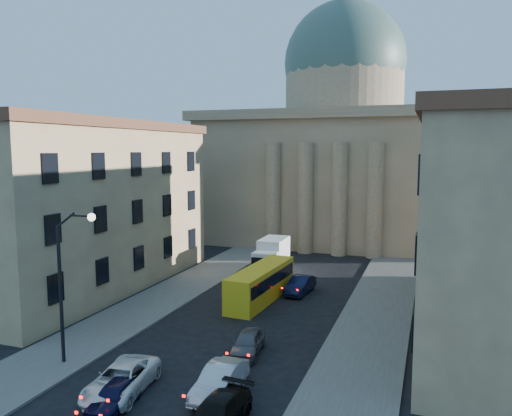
{
  "coord_description": "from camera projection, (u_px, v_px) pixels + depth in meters",
  "views": [
    {
      "loc": [
        12.06,
        -14.06,
        12.24
      ],
      "look_at": [
        0.88,
        17.34,
        8.3
      ],
      "focal_mm": 35.0,
      "sensor_mm": 36.0,
      "label": 1
    }
  ],
  "objects": [
    {
      "name": "sidewalk_left",
      "position": [
        144.0,
        309.0,
        38.27
      ],
      "size": [
        5.0,
        60.0,
        0.15
      ],
      "primitive_type": "cube",
      "color": "#53514C",
      "rests_on": "ground"
    },
    {
      "name": "sidewalk_right",
      "position": [
        369.0,
        336.0,
        32.61
      ],
      "size": [
        5.0,
        60.0,
        0.15
      ],
      "primitive_type": "cube",
      "color": "#53514C",
      "rests_on": "ground"
    },
    {
      "name": "church",
      "position": [
        342.0,
        152.0,
        69.11
      ],
      "size": [
        68.02,
        28.76,
        36.6
      ],
      "color": "#7A674B",
      "rests_on": "ground"
    },
    {
      "name": "building_left",
      "position": [
        83.0,
        204.0,
        43.98
      ],
      "size": [
        11.6,
        26.6,
        14.7
      ],
      "color": "tan",
      "rests_on": "ground"
    },
    {
      "name": "building_right",
      "position": [
        511.0,
        223.0,
        32.66
      ],
      "size": [
        11.6,
        26.6,
        14.7
      ],
      "color": "tan",
      "rests_on": "ground"
    },
    {
      "name": "street_lamp",
      "position": [
        67.0,
        275.0,
        27.79
      ],
      "size": [
        2.62,
        0.44,
        8.83
      ],
      "color": "black",
      "rests_on": "ground"
    },
    {
      "name": "car_left_near",
      "position": [
        115.0,
        395.0,
        23.62
      ],
      "size": [
        1.9,
        3.87,
        1.27
      ],
      "primitive_type": "imported",
      "rotation": [
        0.0,
        0.0,
        0.11
      ],
      "color": "black",
      "rests_on": "ground"
    },
    {
      "name": "car_right_near",
      "position": [
        220.0,
        380.0,
        24.95
      ],
      "size": [
        1.56,
        4.45,
        1.47
      ],
      "primitive_type": "imported",
      "rotation": [
        0.0,
        0.0,
        -0.0
      ],
      "color": "#B2B4BA",
      "rests_on": "ground"
    },
    {
      "name": "car_left_mid",
      "position": [
        121.0,
        380.0,
        25.01
      ],
      "size": [
        3.08,
        5.51,
        1.46
      ],
      "primitive_type": "imported",
      "rotation": [
        0.0,
        0.0,
        0.13
      ],
      "color": "white",
      "rests_on": "ground"
    },
    {
      "name": "car_right_mid",
      "position": [
        217.0,
        414.0,
        21.87
      ],
      "size": [
        2.24,
        4.79,
        1.35
      ],
      "primitive_type": "imported",
      "rotation": [
        0.0,
        0.0,
        -0.07
      ],
      "color": "black",
      "rests_on": "ground"
    },
    {
      "name": "car_right_far",
      "position": [
        248.0,
        343.0,
        29.9
      ],
      "size": [
        2.07,
        4.13,
        1.35
      ],
      "primitive_type": "imported",
      "rotation": [
        0.0,
        0.0,
        0.12
      ],
      "color": "#4E4F53",
      "rests_on": "ground"
    },
    {
      "name": "car_right_distant",
      "position": [
        300.0,
        285.0,
        42.53
      ],
      "size": [
        1.91,
        4.5,
        1.45
      ],
      "primitive_type": "imported",
      "rotation": [
        0.0,
        0.0,
        -0.09
      ],
      "color": "black",
      "rests_on": "ground"
    },
    {
      "name": "city_bus",
      "position": [
        261.0,
        282.0,
        40.51
      ],
      "size": [
        2.82,
        9.82,
        2.74
      ],
      "rotation": [
        0.0,
        0.0,
        -0.06
      ],
      "color": "yellow",
      "rests_on": "ground"
    },
    {
      "name": "box_truck",
      "position": [
        271.0,
        256.0,
        50.08
      ],
      "size": [
        2.41,
        5.93,
        3.24
      ],
      "rotation": [
        0.0,
        0.0,
        0.01
      ],
      "color": "white",
      "rests_on": "ground"
    }
  ]
}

